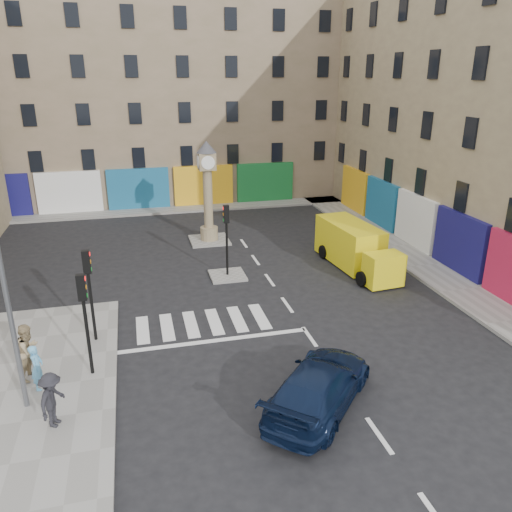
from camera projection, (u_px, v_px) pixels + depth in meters
name	position (u px, v px, depth m)	size (l,w,h in m)	color
ground	(318.00, 349.00, 19.15)	(120.00, 120.00, 0.00)	black
sidewalk_right	(395.00, 247.00, 30.21)	(2.60, 30.00, 0.15)	gray
sidewalk_far	(167.00, 209.00, 38.42)	(32.00, 2.40, 0.15)	gray
island_near	(228.00, 275.00, 25.96)	(1.80, 1.80, 0.12)	gray
island_far	(209.00, 240.00, 31.42)	(2.40, 2.40, 0.12)	gray
building_right	(506.00, 109.00, 28.90)	(10.00, 30.00, 16.00)	#9C8B66
building_far	(155.00, 92.00, 40.79)	(32.00, 10.00, 17.00)	#8C755D
traffic_light_left_near	(84.00, 309.00, 16.54)	(0.28, 0.22, 3.70)	black
traffic_light_left_far	(89.00, 281.00, 18.72)	(0.28, 0.22, 3.70)	black
traffic_light_island	(227.00, 229.00, 25.08)	(0.28, 0.22, 3.70)	black
lamp_post	(1.00, 268.00, 14.08)	(0.50, 0.25, 8.30)	#595B60
clock_pillar	(208.00, 186.00, 30.21)	(1.20, 1.20, 6.10)	#9C8B66
navy_sedan	(319.00, 386.00, 15.64)	(2.12, 5.22, 1.52)	black
yellow_van	(355.00, 247.00, 26.87)	(2.60, 6.46, 2.30)	yellow
pedestrian_blue	(37.00, 367.00, 16.29)	(0.58, 0.38, 1.59)	#60ADDC
pedestrian_tan	(29.00, 351.00, 16.85)	(0.97, 0.75, 1.99)	#9D8660
pedestrian_dark	(52.00, 400.00, 14.54)	(1.12, 0.65, 1.74)	black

